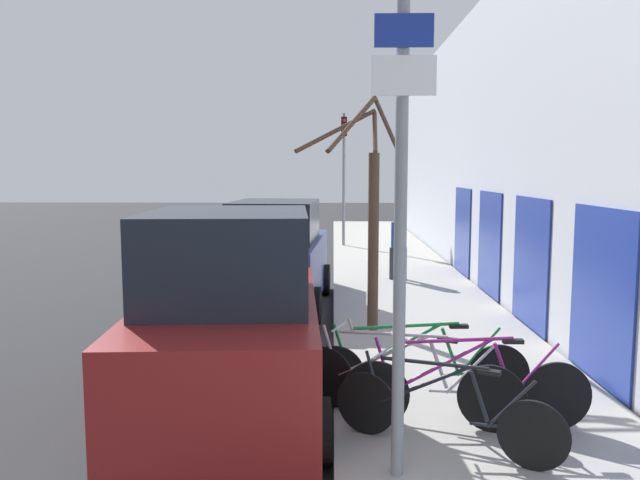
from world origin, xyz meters
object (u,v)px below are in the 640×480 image
Objects in this scene: signpost at (400,224)px; parked_car_1 at (276,259)px; pedestrian_near at (398,241)px; parked_car_0 at (231,324)px; bicycle_2 at (404,382)px; bicycle_1 at (466,390)px; street_tree at (370,213)px; traffic_light at (344,161)px; bicycle_0 at (444,412)px; bicycle_3 at (416,371)px.

signpost is 7.46m from parked_car_1.
parked_car_1 is 3.61m from pedestrian_near.
parked_car_0 is at bearing -109.64° from pedestrian_near.
bicycle_1 is at bearing -91.59° from bicycle_2.
bicycle_2 is 0.62× the size of street_tree.
signpost is 16.36m from traffic_light.
signpost is at bearing -73.79° from parked_car_1.
pedestrian_near reaches higher than bicycle_0.
parked_car_1 reaches higher than bicycle_0.
parked_car_1 is (-2.15, 6.69, 0.46)m from bicycle_0.
bicycle_2 is 6.25m from parked_car_1.
traffic_light is at bearing 80.83° from parked_car_0.
bicycle_2 is at bearing 68.11° from bicycle_1.
bicycle_1 is 0.67× the size of street_tree.
parked_car_1 is at bearing 86.56° from parked_car_0.
parked_car_0 is (-2.45, 0.72, 0.47)m from bicycle_1.
bicycle_2 is 0.40m from bicycle_3.
traffic_light is at bearing 21.53° from bicycle_2.
bicycle_3 is at bearing 76.75° from signpost.
pedestrian_near is at bearing 23.91° from bicycle_0.
bicycle_0 is 4.65m from street_tree.
bicycle_2 is at bearing -69.64° from parked_car_1.
street_tree is at bearing 33.00° from bicycle_0.
parked_car_0 is (-2.04, 0.13, 0.48)m from bicycle_3.
traffic_light is (-1.18, 6.76, 1.98)m from pedestrian_near.
parked_car_0 reaches higher than bicycle_0.
bicycle_1 is at bearing -3.96° from bicycle_0.
signpost is at bearing -89.33° from traffic_light.
bicycle_1 is (0.30, 0.50, 0.04)m from bicycle_0.
signpost is at bearing -48.26° from parked_car_0.
bicycle_0 is 0.85× the size of bicycle_2.
bicycle_0 is at bearing -138.03° from bicycle_2.
bicycle_1 is 8.65m from pedestrian_near.
parked_car_1 is 9.54m from traffic_light.
pedestrian_near is at bearing -1.62° from bicycle_1.
signpost is 1.58× the size of bicycle_3.
parked_car_0 is 14.88m from traffic_light.
bicycle_3 is at bearing -66.99° from parked_car_1.
bicycle_1 is at bearing 50.95° from signpost.
pedestrian_near reaches higher than bicycle_2.
parked_car_0 is at bearing 95.67° from bicycle_2.
signpost is 1.58× the size of bicycle_1.
bicycle_3 is at bearing 34.88° from bicycle_1.
parked_car_1 reaches higher than bicycle_1.
bicycle_0 is 0.53× the size of street_tree.
signpost is 1.05× the size of street_tree.
bicycle_0 is 0.79m from bicycle_2.
street_tree is at bearing -88.90° from traffic_light.
street_tree reaches higher than pedestrian_near.
bicycle_3 is at bearing -6.85° from bicycle_2.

